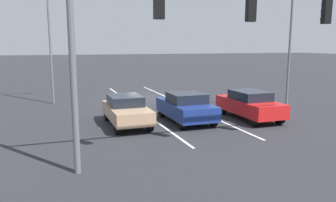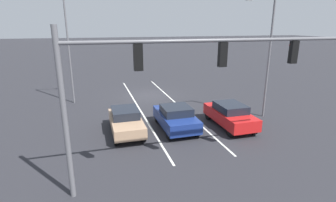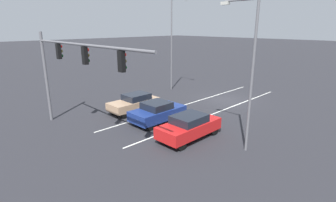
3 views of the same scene
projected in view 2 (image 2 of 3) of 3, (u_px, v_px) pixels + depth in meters
ground_plane at (149, 95)px, 24.31m from camera, size 240.00×240.00×0.00m
lane_stripe_left_divider at (177, 104)px, 21.63m from camera, size 0.12×18.76×0.01m
lane_stripe_center_divider at (138, 107)px, 20.77m from camera, size 0.12×18.76×0.01m
car_red_leftlane_front at (230, 115)px, 16.67m from camera, size 1.79×4.22×1.51m
car_navy_midlane_front at (176, 117)px, 16.25m from camera, size 1.94×4.02×1.50m
car_tan_rightlane_front at (126, 121)px, 15.67m from camera, size 1.75×4.11×1.45m
traffic_signal_gantry at (172, 70)px, 9.80m from camera, size 11.69×0.37×6.31m
street_lamp_right_shoulder at (71, 37)px, 20.54m from camera, size 2.26×0.24×9.34m
street_lamp_left_shoulder at (267, 50)px, 17.37m from camera, size 2.17×0.24×8.07m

